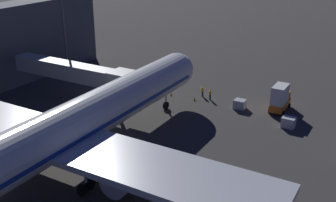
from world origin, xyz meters
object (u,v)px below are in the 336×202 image
at_px(ops_van, 280,98).
at_px(baggage_container_spare, 240,104).
at_px(jet_bridge, 80,73).
at_px(ground_crew_near_nose_gear, 203,91).
at_px(traffic_cone_nose_starboard, 171,94).
at_px(airliner_at_gate, 50,139).
at_px(apron_floodlight_mast, 63,18).
at_px(ground_crew_by_belt_loader, 210,94).
at_px(baggage_container_mid_row, 288,122).
at_px(traffic_cone_nose_port, 194,99).

relative_size(ops_van, baggage_container_spare, 2.93).
height_order(jet_bridge, ground_crew_near_nose_gear, jet_bridge).
height_order(jet_bridge, ops_van, jet_bridge).
height_order(baggage_container_spare, traffic_cone_nose_starboard, baggage_container_spare).
bearing_deg(airliner_at_gate, apron_floodlight_mast, -49.26).
distance_m(baggage_container_spare, ground_crew_by_belt_loader, 5.70).
distance_m(airliner_at_gate, ground_crew_by_belt_loader, 31.76).
height_order(airliner_at_gate, jet_bridge, airliner_at_gate).
height_order(jet_bridge, traffic_cone_nose_starboard, jet_bridge).
bearing_deg(baggage_container_mid_row, airliner_at_gate, 55.92).
distance_m(baggage_container_mid_row, ground_crew_by_belt_loader, 14.62).
bearing_deg(traffic_cone_nose_starboard, ground_crew_by_belt_loader, -165.88).
relative_size(jet_bridge, ground_crew_near_nose_gear, 12.45).
height_order(baggage_container_spare, ground_crew_near_nose_gear, ground_crew_near_nose_gear).
bearing_deg(baggage_container_mid_row, jet_bridge, 15.90).
relative_size(airliner_at_gate, ground_crew_near_nose_gear, 33.85).
height_order(apron_floodlight_mast, ground_crew_by_belt_loader, apron_floodlight_mast).
relative_size(baggage_container_mid_row, traffic_cone_nose_port, 3.31).
bearing_deg(baggage_container_spare, apron_floodlight_mast, 0.74).
relative_size(ops_van, traffic_cone_nose_port, 9.20).
xyz_separation_m(ops_van, ground_crew_near_nose_gear, (12.93, 0.44, -1.09)).
bearing_deg(jet_bridge, airliner_at_gate, 123.24).
distance_m(airliner_at_gate, traffic_cone_nose_port, 30.06).
bearing_deg(baggage_container_mid_row, apron_floodlight_mast, -3.36).
height_order(apron_floodlight_mast, traffic_cone_nose_port, apron_floodlight_mast).
xyz_separation_m(jet_bridge, baggage_container_mid_row, (-30.34, -8.65, -4.75)).
xyz_separation_m(baggage_container_spare, ground_crew_near_nose_gear, (7.33, -1.82, 0.28)).
distance_m(ground_crew_near_nose_gear, traffic_cone_nose_port, 2.48).
bearing_deg(airliner_at_gate, jet_bridge, -56.76).
relative_size(airliner_at_gate, traffic_cone_nose_starboard, 111.26).
bearing_deg(ground_crew_by_belt_loader, ops_van, -174.10).
bearing_deg(traffic_cone_nose_starboard, apron_floodlight_mast, -0.17).
relative_size(ground_crew_near_nose_gear, traffic_cone_nose_starboard, 3.29).
bearing_deg(baggage_container_spare, ground_crew_by_belt_loader, -11.18).
xyz_separation_m(ground_crew_near_nose_gear, ground_crew_by_belt_loader, (-1.74, 0.72, -0.02)).
bearing_deg(apron_floodlight_mast, ground_crew_by_belt_loader, -177.00).
xyz_separation_m(apron_floodlight_mast, traffic_cone_nose_port, (-27.70, 0.07, -10.66)).
distance_m(apron_floodlight_mast, traffic_cone_nose_starboard, 25.62).
height_order(apron_floodlight_mast, ops_van, apron_floodlight_mast).
bearing_deg(apron_floodlight_mast, baggage_container_mid_row, 176.64).
distance_m(ground_crew_near_nose_gear, ground_crew_by_belt_loader, 1.88).
relative_size(apron_floodlight_mast, baggage_container_spare, 10.98).
bearing_deg(traffic_cone_nose_starboard, ops_van, -171.04).
bearing_deg(traffic_cone_nose_port, baggage_container_mid_row, 171.16).
bearing_deg(airliner_at_gate, baggage_container_mid_row, -124.08).
relative_size(apron_floodlight_mast, traffic_cone_nose_port, 34.47).
relative_size(jet_bridge, apron_floodlight_mast, 1.19).
height_order(ground_crew_near_nose_gear, traffic_cone_nose_starboard, ground_crew_near_nose_gear).
xyz_separation_m(jet_bridge, ground_crew_by_belt_loader, (-16.32, -12.77, -4.52)).
xyz_separation_m(apron_floodlight_mast, traffic_cone_nose_starboard, (-23.30, 0.07, -10.66)).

